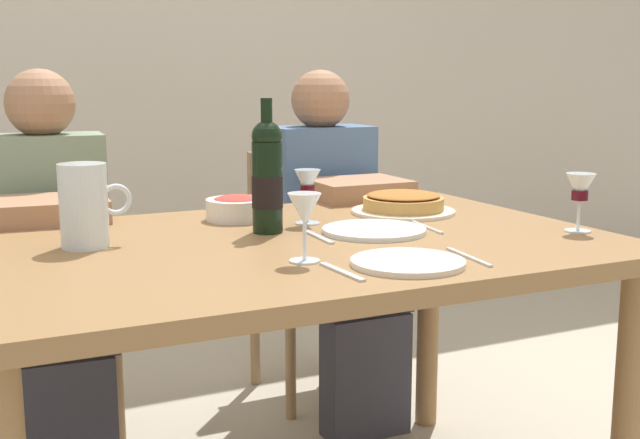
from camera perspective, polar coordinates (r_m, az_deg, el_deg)
name	(u,v)px	position (r m, az deg, el deg)	size (l,w,h in m)	color
back_wall	(105,18)	(3.87, -15.17, 13.75)	(8.00, 0.10, 2.80)	beige
dining_table	(290,278)	(1.88, -2.17, -4.21)	(1.50, 1.00, 0.76)	olive
wine_bottle	(267,177)	(1.93, -3.80, 3.09)	(0.08, 0.08, 0.33)	black
water_pitcher	(85,211)	(1.84, -16.51, 0.61)	(0.16, 0.11, 0.19)	silver
baked_tart	(403,203)	(2.23, 5.98, 1.16)	(0.29, 0.29, 0.06)	silver
salad_bowl	(237,207)	(2.13, -5.97, 0.90)	(0.17, 0.17, 0.07)	white
wine_glass_left_diner	(580,190)	(2.04, 18.12, 2.02)	(0.07, 0.07, 0.14)	silver
wine_glass_right_diner	(307,185)	(2.05, -0.90, 2.47)	(0.07, 0.07, 0.14)	silver
wine_glass_centre	(304,212)	(1.62, -1.12, 0.53)	(0.07, 0.07, 0.14)	silver
dinner_plate_left_setting	(374,230)	(1.95, 3.89, -0.78)	(0.25, 0.25, 0.01)	silver
dinner_plate_right_setting	(408,262)	(1.62, 6.30, -3.07)	(0.23, 0.23, 0.01)	silver
fork_left_setting	(319,237)	(1.88, -0.09, -1.26)	(0.16, 0.01, 0.01)	silver
knife_left_setting	(426,227)	(2.03, 7.59, -0.52)	(0.18, 0.01, 0.01)	silver
knife_right_setting	(469,257)	(1.70, 10.60, -2.65)	(0.18, 0.01, 0.01)	silver
spoon_right_setting	(342,272)	(1.55, 1.57, -3.76)	(0.16, 0.01, 0.01)	silver
chair_left	(49,281)	(2.67, -18.85, -4.22)	(0.43, 0.43, 0.87)	#9E7A51
diner_left	(51,260)	(2.41, -18.68, -2.79)	(0.36, 0.52, 1.16)	gray
chair_right	(306,255)	(2.90, -0.99, -2.57)	(0.40, 0.40, 0.87)	#9E7A51
diner_right	(335,234)	(2.66, 1.08, -1.07)	(0.34, 0.50, 1.16)	#4C6B93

